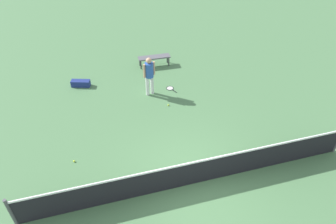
{
  "coord_description": "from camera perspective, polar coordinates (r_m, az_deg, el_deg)",
  "views": [
    {
      "loc": [
        2.38,
        5.66,
        7.62
      ],
      "look_at": [
        0.08,
        -2.47,
        0.9
      ],
      "focal_mm": 33.62,
      "sensor_mm": 36.0,
      "label": 1
    }
  ],
  "objects": [
    {
      "name": "ground_plane",
      "position": [
        9.79,
        4.5,
        -12.81
      ],
      "size": [
        40.0,
        40.0,
        0.0
      ],
      "primitive_type": "plane",
      "color": "#4C7A4C"
    },
    {
      "name": "court_net",
      "position": [
        9.4,
        4.66,
        -10.9
      ],
      "size": [
        10.09,
        0.09,
        1.07
      ],
      "color": "#4C4C51",
      "rests_on": "ground_plane"
    },
    {
      "name": "player_near_side",
      "position": [
        12.68,
        -3.41,
        7.02
      ],
      "size": [
        0.53,
        0.42,
        1.7
      ],
      "color": "white",
      "rests_on": "ground_plane"
    },
    {
      "name": "tennis_racket_near_player",
      "position": [
        13.53,
        0.42,
        4.29
      ],
      "size": [
        0.42,
        0.6,
        0.03
      ],
      "color": "black",
      "rests_on": "ground_plane"
    },
    {
      "name": "tennis_ball_near_player",
      "position": [
        11.02,
        17.78,
        -7.39
      ],
      "size": [
        0.07,
        0.07,
        0.07
      ],
      "primitive_type": "sphere",
      "color": "#C6E033",
      "rests_on": "ground_plane"
    },
    {
      "name": "tennis_ball_by_net",
      "position": [
        10.74,
        -16.65,
        -8.54
      ],
      "size": [
        0.07,
        0.07,
        0.07
      ],
      "primitive_type": "sphere",
      "color": "#C6E033",
      "rests_on": "ground_plane"
    },
    {
      "name": "tennis_ball_midcourt",
      "position": [
        12.54,
        0.06,
        1.28
      ],
      "size": [
        0.07,
        0.07,
        0.07
      ],
      "primitive_type": "sphere",
      "color": "#C6E033",
      "rests_on": "ground_plane"
    },
    {
      "name": "courtside_bench",
      "position": [
        15.01,
        -2.52,
        9.79
      ],
      "size": [
        1.51,
        0.46,
        0.48
      ],
      "color": "#595960",
      "rests_on": "ground_plane"
    },
    {
      "name": "equipment_bag",
      "position": [
        14.15,
        -15.69,
        5.03
      ],
      "size": [
        0.85,
        0.51,
        0.28
      ],
      "color": "navy",
      "rests_on": "ground_plane"
    }
  ]
}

